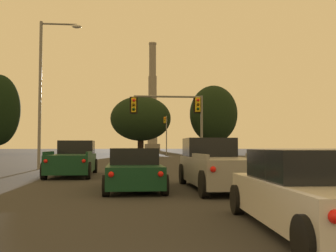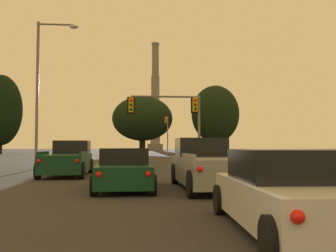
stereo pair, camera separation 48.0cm
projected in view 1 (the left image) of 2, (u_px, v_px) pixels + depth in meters
The scene contains 10 objects.
sedan_right_lane_third at pixel (311, 193), 6.86m from camera, with size 2.19×4.78×1.43m.
pickup_truck_left_lane_front at pixel (73, 160), 20.29m from camera, with size 2.26×5.53×1.82m.
sedan_center_lane_second at pixel (134, 170), 13.77m from camera, with size 2.05×4.73×1.43m.
pickup_truck_right_lane_second at pixel (217, 166), 13.99m from camera, with size 2.21×5.51×1.82m.
traffic_light_far_right at pixel (166, 130), 65.61m from camera, with size 0.78×0.50×6.64m.
traffic_light_overhead_right at pixel (177, 112), 28.55m from camera, with size 5.45×0.50×5.23m.
street_lamp at pixel (46, 80), 26.19m from camera, with size 2.77×0.36×9.91m.
smokestack at pixel (152, 108), 164.14m from camera, with size 6.45×6.45×45.35m.
treeline_far_right at pixel (141, 119), 82.40m from camera, with size 12.65×11.39×12.11m.
treeline_right_mid at pixel (214, 114), 84.47m from camera, with size 10.28×9.25×14.69m.
Camera 1 is at (-0.12, -1.62, 1.47)m, focal length 42.00 mm.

